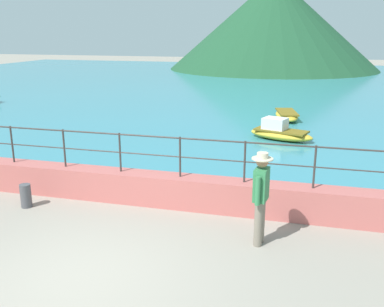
{
  "coord_description": "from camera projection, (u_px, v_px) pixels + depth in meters",
  "views": [
    {
      "loc": [
        3.3,
        -5.46,
        3.78
      ],
      "look_at": [
        0.84,
        3.7,
        1.1
      ],
      "focal_mm": 40.46,
      "sensor_mm": 36.0,
      "label": 1
    }
  ],
  "objects": [
    {
      "name": "boat_3",
      "position": [
        280.0,
        132.0,
        15.39
      ],
      "size": [
        2.47,
        1.58,
        0.76
      ],
      "color": "gold",
      "rests_on": "lake_water"
    },
    {
      "name": "lake_water",
      "position": [
        260.0,
        86.0,
        30.94
      ],
      "size": [
        64.0,
        44.32,
        0.06
      ],
      "primitive_type": "cube",
      "color": "teal",
      "rests_on": "ground"
    },
    {
      "name": "person_walking",
      "position": [
        261.0,
        194.0,
        7.74
      ],
      "size": [
        0.38,
        0.57,
        1.75
      ],
      "color": "slate",
      "rests_on": "ground"
    },
    {
      "name": "ground_plane",
      "position": [
        82.0,
        276.0,
        6.93
      ],
      "size": [
        120.0,
        120.0,
        0.0
      ],
      "primitive_type": "plane",
      "color": "gray"
    },
    {
      "name": "promenade_wall",
      "position": [
        150.0,
        188.0,
        9.81
      ],
      "size": [
        20.0,
        0.56,
        0.7
      ],
      "primitive_type": "cube",
      "color": "#BC605B",
      "rests_on": "ground"
    },
    {
      "name": "boat_2",
      "position": [
        287.0,
        115.0,
        18.93
      ],
      "size": [
        1.37,
        2.44,
        0.36
      ],
      "color": "gold",
      "rests_on": "lake_water"
    },
    {
      "name": "railing",
      "position": [
        149.0,
        148.0,
        9.55
      ],
      "size": [
        18.44,
        0.04,
        0.9
      ],
      "color": "#383330",
      "rests_on": "promenade_wall"
    },
    {
      "name": "bollard",
      "position": [
        26.0,
        196.0,
        9.6
      ],
      "size": [
        0.24,
        0.24,
        0.53
      ],
      "primitive_type": "cylinder",
      "color": "#4C4C51",
      "rests_on": "ground"
    },
    {
      "name": "hill_main",
      "position": [
        274.0,
        23.0,
        43.49
      ],
      "size": [
        21.07,
        21.07,
        9.09
      ],
      "primitive_type": "cone",
      "color": "#1E4C2D",
      "rests_on": "ground"
    }
  ]
}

